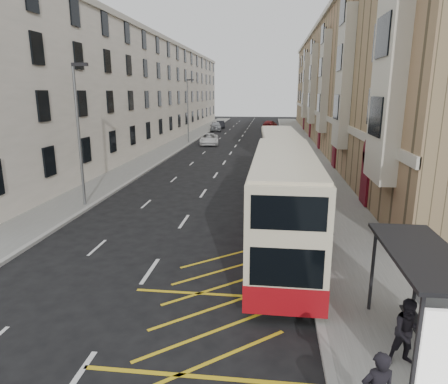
# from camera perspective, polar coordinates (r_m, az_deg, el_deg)

# --- Properties ---
(ground) EXTENTS (200.00, 200.00, 0.00)m
(ground) POSITION_cam_1_polar(r_m,az_deg,el_deg) (12.44, -16.20, -18.66)
(ground) COLOR black
(ground) RESTS_ON ground
(pavement_right) EXTENTS (4.00, 120.00, 0.15)m
(pavement_right) POSITION_cam_1_polar(r_m,az_deg,el_deg) (40.24, 11.80, 4.50)
(pavement_right) COLOR slate
(pavement_right) RESTS_ON ground
(pavement_left) EXTENTS (3.00, 120.00, 0.15)m
(pavement_left) POSITION_cam_1_polar(r_m,az_deg,el_deg) (41.82, -9.93, 4.95)
(pavement_left) COLOR slate
(pavement_left) RESTS_ON ground
(kerb_right) EXTENTS (0.25, 120.00, 0.15)m
(kerb_right) POSITION_cam_1_polar(r_m,az_deg,el_deg) (40.11, 8.95, 4.60)
(kerb_right) COLOR #999993
(kerb_right) RESTS_ON ground
(kerb_left) EXTENTS (0.25, 120.00, 0.15)m
(kerb_left) POSITION_cam_1_polar(r_m,az_deg,el_deg) (41.42, -7.94, 4.94)
(kerb_left) COLOR #999993
(kerb_left) RESTS_ON ground
(road_markings) EXTENTS (10.00, 110.00, 0.01)m
(road_markings) POSITION_cam_1_polar(r_m,az_deg,el_deg) (55.12, 2.13, 7.27)
(road_markings) COLOR silver
(road_markings) RESTS_ON ground
(terrace_right) EXTENTS (10.75, 79.00, 15.25)m
(terrace_right) POSITION_cam_1_polar(r_m,az_deg,el_deg) (55.90, 18.14, 14.42)
(terrace_right) COLOR #907953
(terrace_right) RESTS_ON ground
(terrace_left) EXTENTS (9.18, 79.00, 13.25)m
(terrace_left) POSITION_cam_1_polar(r_m,az_deg,el_deg) (57.87, -11.54, 13.79)
(terrace_left) COLOR silver
(terrace_left) RESTS_ON ground
(bus_shelter) EXTENTS (1.65, 4.25, 2.70)m
(bus_shelter) POSITION_cam_1_polar(r_m,az_deg,el_deg) (10.91, 27.63, -11.88)
(bus_shelter) COLOR black
(bus_shelter) RESTS_ON pavement_right
(guard_railing) EXTENTS (0.06, 6.56, 1.01)m
(guard_railing) POSITION_cam_1_polar(r_m,az_deg,el_deg) (16.44, 12.73, -6.74)
(guard_railing) COLOR red
(guard_railing) RESTS_ON pavement_right
(street_lamp_near) EXTENTS (0.93, 0.18, 8.00)m
(street_lamp_near) POSITION_cam_1_polar(r_m,az_deg,el_deg) (24.18, -20.00, 8.61)
(street_lamp_near) COLOR slate
(street_lamp_near) RESTS_ON pavement_left
(street_lamp_far) EXTENTS (0.93, 0.18, 8.00)m
(street_lamp_far) POSITION_cam_1_polar(r_m,az_deg,el_deg) (52.70, -5.15, 11.96)
(street_lamp_far) COLOR slate
(street_lamp_far) RESTS_ON pavement_left
(double_decker_front) EXTENTS (2.53, 10.71, 4.26)m
(double_decker_front) POSITION_cam_1_polar(r_m,az_deg,el_deg) (16.38, 8.47, -1.78)
(double_decker_front) COLOR beige
(double_decker_front) RESTS_ON ground
(double_decker_rear) EXTENTS (2.76, 10.21, 4.04)m
(double_decker_rear) POSITION_cam_1_polar(r_m,az_deg,el_deg) (27.13, 7.88, 4.34)
(double_decker_rear) COLOR beige
(double_decker_rear) RESTS_ON ground
(pedestrian_mid) EXTENTS (0.89, 0.72, 1.71)m
(pedestrian_mid) POSITION_cam_1_polar(r_m,az_deg,el_deg) (11.08, 24.85, -17.76)
(pedestrian_mid) COLOR black
(pedestrian_mid) RESTS_ON pavement_right
(pedestrian_far) EXTENTS (1.18, 0.63, 1.92)m
(pedestrian_far) POSITION_cam_1_polar(r_m,az_deg,el_deg) (16.54, 13.51, -5.73)
(pedestrian_far) COLOR black
(pedestrian_far) RESTS_ON pavement_right
(white_van) EXTENTS (2.94, 5.25, 1.39)m
(white_van) POSITION_cam_1_polar(r_m,az_deg,el_deg) (51.56, -2.13, 7.56)
(white_van) COLOR silver
(white_van) RESTS_ON ground
(car_silver) EXTENTS (2.49, 4.92, 1.61)m
(car_silver) POSITION_cam_1_polar(r_m,az_deg,el_deg) (69.74, -1.20, 9.39)
(car_silver) COLOR #979A9E
(car_silver) RESTS_ON ground
(car_dark) EXTENTS (2.11, 4.15, 1.31)m
(car_dark) POSITION_cam_1_polar(r_m,az_deg,el_deg) (75.32, -0.51, 9.63)
(car_dark) COLOR black
(car_dark) RESTS_ON ground
(car_red) EXTENTS (3.00, 5.17, 1.41)m
(car_red) POSITION_cam_1_polar(r_m,az_deg,el_deg) (74.89, 6.55, 9.55)
(car_red) COLOR maroon
(car_red) RESTS_ON ground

